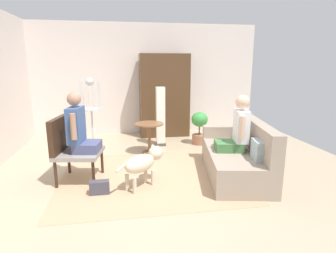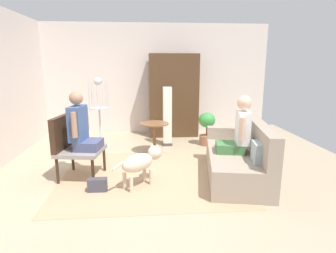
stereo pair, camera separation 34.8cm
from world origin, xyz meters
The scene contains 14 objects.
ground_plane centered at (0.00, 0.00, 0.00)m, with size 7.12×7.12×0.00m, color tan.
back_wall centered at (0.00, 3.03, 1.36)m, with size 5.87×0.12×2.72m, color silver.
area_rug centered at (-0.10, 0.02, 0.00)m, with size 2.76×2.37×0.01m, color tan.
couch centered at (1.28, -0.13, 0.30)m, with size 1.14×1.86×0.87m.
armchair centered at (-1.30, 0.09, 0.56)m, with size 0.73×0.74×0.97m.
person_on_couch centered at (1.23, -0.15, 0.77)m, with size 0.53×0.50×0.87m.
person_on_armchair centered at (-1.14, 0.07, 0.82)m, with size 0.48×0.54×0.89m.
round_end_table centered at (0.00, 1.20, 0.43)m, with size 0.56×0.56×0.61m.
dog centered at (-0.24, -0.31, 0.37)m, with size 0.69×0.61×0.58m.
bird_cage_stand centered at (-1.13, 1.67, 0.77)m, with size 0.41×0.41×1.48m.
potted_plant centered at (1.15, 1.68, 0.41)m, with size 0.36×0.36×0.72m.
column_lamp centered at (0.30, 1.72, 0.63)m, with size 0.20×0.20×1.27m.
armoire_cabinet centered at (0.52, 2.62, 0.99)m, with size 1.17×0.56×1.98m, color #4C331E.
handbag centered at (-0.85, -0.46, 0.09)m, with size 0.26×0.12×0.19m, color #3F3F4C.
Camera 1 is at (-0.51, -4.06, 1.73)m, focal length 29.60 mm.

